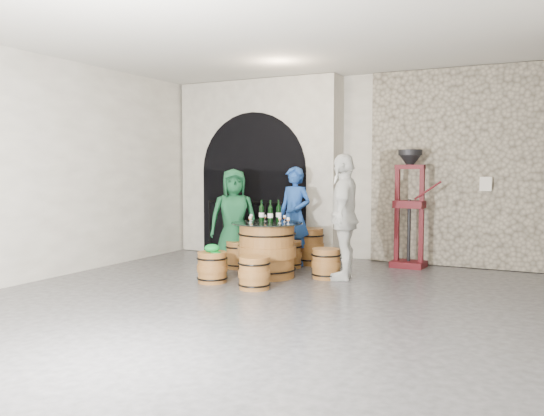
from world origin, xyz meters
The scene contains 28 objects.
ground centered at (0.00, 0.00, 0.00)m, with size 8.00×8.00×0.00m, color #2F2E31.
wall_back centered at (0.00, 4.00, 1.60)m, with size 8.00×8.00×0.00m, color beige.
wall_left centered at (-3.50, 0.00, 1.60)m, with size 8.00×8.00×0.00m, color beige.
ceiling centered at (0.00, 0.00, 3.20)m, with size 8.00×8.00×0.00m, color beige.
stone_facing_panel centered at (1.80, 3.94, 1.60)m, with size 3.20×0.12×3.18m, color #A29781.
arched_opening centered at (-1.90, 3.74, 1.58)m, with size 3.10×0.60×3.19m.
barrel_table centered at (-0.73, 1.77, 0.40)m, with size 1.05×1.05×0.80m.
barrel_stool_left centered at (-1.46, 2.23, 0.21)m, with size 0.44×0.44×0.43m.
barrel_stool_far centered at (-0.78, 2.64, 0.21)m, with size 0.44×0.44×0.43m.
barrel_stool_right centered at (0.10, 2.06, 0.21)m, with size 0.44×0.44×0.43m.
barrel_stool_near_right centered at (-0.48, 0.94, 0.21)m, with size 0.44×0.44×0.43m.
barrel_stool_near_left centered at (-1.22, 1.06, 0.21)m, with size 0.44×0.44×0.43m.
green_cap centered at (-1.21, 1.05, 0.48)m, with size 0.26×0.22×0.12m.
person_green centered at (-1.61, 2.32, 0.79)m, with size 0.77×0.50×1.59m, color #134426.
person_blue centered at (-0.79, 2.89, 0.81)m, with size 0.59×0.39×1.62m, color navy.
person_white centered at (0.33, 2.14, 0.90)m, with size 1.06×0.44×1.80m, color silver.
wine_bottle_left centered at (-0.86, 1.86, 0.93)m, with size 0.08×0.08×0.32m.
wine_bottle_center centered at (-0.68, 1.79, 0.93)m, with size 0.08×0.08×0.32m.
wine_bottle_right centered at (-0.63, 1.97, 0.93)m, with size 0.08×0.08×0.32m.
tasting_glass_a centered at (-0.90, 1.59, 0.85)m, with size 0.05×0.05×0.10m, color #BD6424, non-canonical shape.
tasting_glass_b centered at (-0.50, 1.75, 0.85)m, with size 0.05×0.05×0.10m, color #BD6424, non-canonical shape.
tasting_glass_c centered at (-0.84, 1.92, 0.85)m, with size 0.05×0.05×0.10m, color #BD6424, non-canonical shape.
tasting_glass_d centered at (-0.53, 1.96, 0.85)m, with size 0.05×0.05×0.10m, color #BD6424, non-canonical shape.
tasting_glass_e centered at (-0.33, 1.67, 0.85)m, with size 0.05×0.05×0.10m, color #BD6424, non-canonical shape.
tasting_glass_f centered at (-1.08, 1.95, 0.85)m, with size 0.05×0.05×0.10m, color #BD6424, non-canonical shape.
side_barrel centered at (-0.58, 3.07, 0.30)m, with size 0.45×0.45×0.60m.
corking_press centered at (0.94, 3.53, 1.10)m, with size 0.78×0.44×1.89m.
control_box centered at (2.05, 3.86, 1.35)m, with size 0.18×0.10×0.22m, color silver.
Camera 1 is at (3.11, -5.66, 1.60)m, focal length 38.00 mm.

